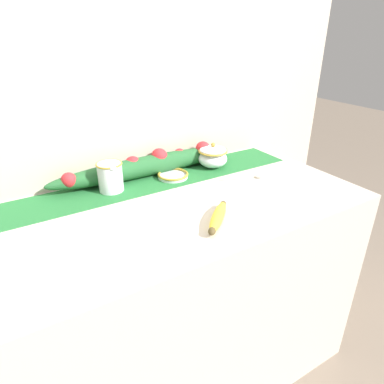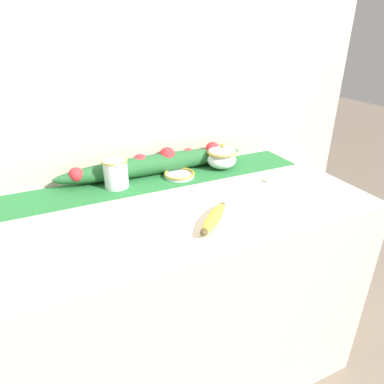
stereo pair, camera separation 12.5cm
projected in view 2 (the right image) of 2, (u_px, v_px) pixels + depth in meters
name	position (u px, v px, depth m)	size (l,w,h in m)	color
ground_plane	(184.00, 362.00, 1.68)	(12.00, 12.00, 0.00)	#7A6B5B
countertop	(183.00, 293.00, 1.48)	(1.40, 0.70, 0.89)	beige
back_wall	(146.00, 100.00, 1.45)	(2.20, 0.04, 2.40)	beige
table_runner	(161.00, 179.00, 1.48)	(1.29, 0.22, 0.00)	#236B33
cream_pitcher	(116.00, 172.00, 1.38)	(0.10, 0.12, 0.12)	white
sugar_bowl	(222.00, 157.00, 1.57)	(0.13, 0.13, 0.12)	white
small_dish	(179.00, 174.00, 1.49)	(0.13, 0.13, 0.02)	white
banana	(214.00, 218.00, 1.14)	(0.18, 0.17, 0.04)	yellow
spoon	(261.00, 180.00, 1.46)	(0.19, 0.08, 0.01)	#A89E89
napkin_stack	(2.00, 271.00, 0.91)	(0.16, 0.16, 0.02)	white
poinsettia_garland	(155.00, 163.00, 1.51)	(0.86, 0.10, 0.11)	#235B2D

